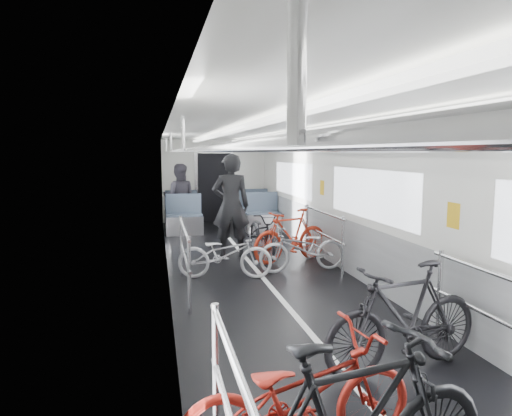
{
  "coord_description": "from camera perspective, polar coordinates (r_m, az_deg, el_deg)",
  "views": [
    {
      "loc": [
        -1.65,
        -6.3,
        2.03
      ],
      "look_at": [
        0.0,
        1.25,
        1.08
      ],
      "focal_mm": 32.0,
      "sensor_mm": 36.0,
      "label": 1
    }
  ],
  "objects": [
    {
      "name": "bike_right_near",
      "position": [
        4.55,
        18.03,
        -12.83
      ],
      "size": [
        1.77,
        0.77,
        1.03
      ],
      "primitive_type": "imported",
      "rotation": [
        0.0,
        0.0,
        -1.4
      ],
      "color": "black",
      "rests_on": "floor"
    },
    {
      "name": "bike_right_far",
      "position": [
        8.5,
        4.41,
        -3.45
      ],
      "size": [
        1.7,
        0.98,
        0.98
      ],
      "primitive_type": "imported",
      "rotation": [
        0.0,
        0.0,
        -1.23
      ],
      "color": "#AC2915",
      "rests_on": "floor"
    },
    {
      "name": "bike_aisle",
      "position": [
        8.95,
        0.77,
        -3.22
      ],
      "size": [
        0.68,
        1.72,
        0.89
      ],
      "primitive_type": "imported",
      "rotation": [
        0.0,
        0.0,
        0.06
      ],
      "color": "black",
      "rests_on": "floor"
    },
    {
      "name": "person_seated",
      "position": [
        12.02,
        -9.57,
        1.34
      ],
      "size": [
        0.93,
        0.78,
        1.74
      ],
      "primitive_type": "imported",
      "rotation": [
        0.0,
        0.0,
        2.99
      ],
      "color": "#343139",
      "rests_on": "floor"
    },
    {
      "name": "bike_left_near",
      "position": [
        3.24,
        5.52,
        -22.4
      ],
      "size": [
        1.73,
        0.8,
        0.88
      ],
      "primitive_type": "imported",
      "rotation": [
        0.0,
        0.0,
        1.7
      ],
      "color": "maroon",
      "rests_on": "floor"
    },
    {
      "name": "person_standing",
      "position": [
        8.85,
        -3.16,
        0.3
      ],
      "size": [
        0.77,
        0.54,
        2.0
      ],
      "primitive_type": "imported",
      "rotation": [
        0.0,
        0.0,
        3.06
      ],
      "color": "black",
      "rests_on": "floor"
    },
    {
      "name": "bike_left_far",
      "position": [
        7.41,
        -3.92,
        -5.73
      ],
      "size": [
        1.61,
        0.85,
        0.8
      ],
      "primitive_type": "imported",
      "rotation": [
        0.0,
        0.0,
        1.35
      ],
      "color": "silver",
      "rests_on": "floor"
    },
    {
      "name": "car_shell",
      "position": [
        8.3,
        -0.78,
        0.74
      ],
      "size": [
        3.02,
        14.01,
        2.41
      ],
      "color": "black",
      "rests_on": "ground"
    },
    {
      "name": "bike_right_mid",
      "position": [
        7.83,
        5.89,
        -5.02
      ],
      "size": [
        1.58,
        0.63,
        0.81
      ],
      "primitive_type": "imported",
      "rotation": [
        0.0,
        0.0,
        -1.51
      ],
      "color": "#A8A9AD",
      "rests_on": "floor"
    }
  ]
}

